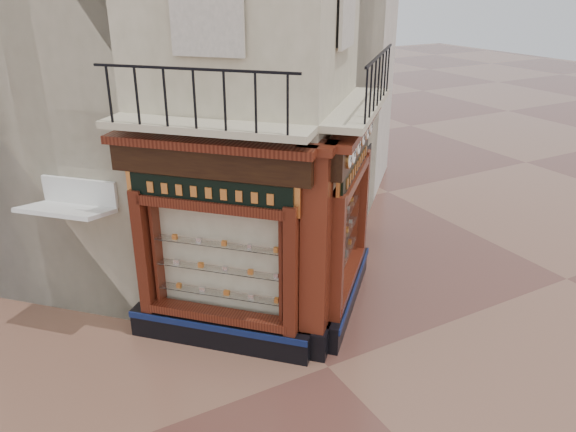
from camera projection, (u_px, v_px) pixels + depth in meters
ground at (328, 367)px, 9.98m from camera, size 80.00×80.00×0.00m
neighbour_left at (57, 17)px, 13.67m from camera, size 11.31×11.31×11.00m
neighbour_right at (242, 12)px, 15.88m from camera, size 11.31×11.31×11.00m
shopfront_left at (215, 250)px, 9.84m from camera, size 2.86×2.86×3.98m
shopfront_right at (348, 219)px, 11.10m from camera, size 2.86×2.86×3.98m
corner_pilaster at (315, 258)px, 9.62m from camera, size 0.85×0.85×3.98m
balcony at (288, 116)px, 9.53m from camera, size 5.94×2.97×1.03m
clock_a at (349, 159)px, 9.27m from camera, size 0.26×0.26×0.32m
clock_b at (353, 153)px, 9.61m from camera, size 0.33×0.33×0.41m
clock_c at (358, 145)px, 10.06m from camera, size 0.30×0.30×0.38m
clock_d at (363, 137)px, 10.55m from camera, size 0.28×0.28×0.34m
clock_e at (367, 130)px, 11.02m from camera, size 0.30×0.30×0.37m
clock_f at (370, 125)px, 11.44m from camera, size 0.30×0.30×0.38m
awning at (86, 328)px, 11.08m from camera, size 1.74×1.74×0.27m
signboard_left at (210, 192)px, 9.33m from camera, size 2.24×2.24×0.60m
signboard_right at (354, 165)px, 10.64m from camera, size 2.18×2.18×0.58m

